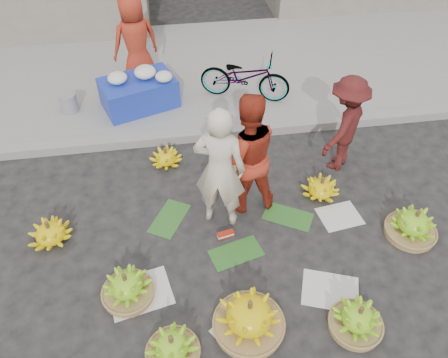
{
  "coord_description": "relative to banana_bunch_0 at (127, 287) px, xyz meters",
  "views": [
    {
      "loc": [
        -0.74,
        -3.47,
        4.47
      ],
      "look_at": [
        -0.16,
        0.44,
        0.7
      ],
      "focal_mm": 35.0,
      "sensor_mm": 36.0,
      "label": 1
    }
  ],
  "objects": [
    {
      "name": "ground",
      "position": [
        1.43,
        0.61,
        -0.17
      ],
      "size": [
        80.0,
        80.0,
        0.0
      ],
      "primitive_type": "plane",
      "color": "black",
      "rests_on": "ground"
    },
    {
      "name": "curb",
      "position": [
        1.43,
        2.81,
        -0.1
      ],
      "size": [
        40.0,
        0.25,
        0.15
      ],
      "primitive_type": "cube",
      "color": "gray",
      "rests_on": "ground"
    },
    {
      "name": "sidewalk",
      "position": [
        1.43,
        4.91,
        -0.11
      ],
      "size": [
        40.0,
        4.0,
        0.12
      ],
      "primitive_type": "cube",
      "color": "gray",
      "rests_on": "ground"
    },
    {
      "name": "newspaper_scatter",
      "position": [
        1.43,
        -0.19,
        -0.17
      ],
      "size": [
        3.2,
        1.8,
        0.0
      ],
      "primitive_type": null,
      "color": "silver",
      "rests_on": "ground"
    },
    {
      "name": "banana_leaves",
      "position": [
        1.33,
        0.81,
        -0.17
      ],
      "size": [
        2.0,
        1.0,
        0.0
      ],
      "primitive_type": null,
      "color": "#21541C",
      "rests_on": "ground"
    },
    {
      "name": "banana_bunch_0",
      "position": [
        0.0,
        0.0,
        0.0
      ],
      "size": [
        0.6,
        0.6,
        0.42
      ],
      "rotation": [
        0.0,
        0.0,
        0.19
      ],
      "color": "olive",
      "rests_on": "ground"
    },
    {
      "name": "banana_bunch_1",
      "position": [
        0.46,
        -0.78,
        -0.01
      ],
      "size": [
        0.6,
        0.6,
        0.4
      ],
      "rotation": [
        0.0,
        0.0,
        0.35
      ],
      "color": "olive",
      "rests_on": "ground"
    },
    {
      "name": "banana_bunch_2",
      "position": [
        1.3,
        -0.59,
        0.05
      ],
      "size": [
        0.79,
        0.79,
        0.51
      ],
      "rotation": [
        0.0,
        0.0,
        0.16
      ],
      "color": "olive",
      "rests_on": "ground"
    },
    {
      "name": "banana_bunch_3",
      "position": [
        2.44,
        -0.76,
        -0.01
      ],
      "size": [
        0.57,
        0.57,
        0.41
      ],
      "rotation": [
        0.0,
        0.0,
        0.13
      ],
      "color": "olive",
      "rests_on": "ground"
    },
    {
      "name": "banana_bunch_4",
      "position": [
        3.63,
        0.39,
        0.02
      ],
      "size": [
        0.68,
        0.68,
        0.45
      ],
      "rotation": [
        0.0,
        0.0,
        0.24
      ],
      "color": "olive",
      "rests_on": "ground"
    },
    {
      "name": "banana_bunch_5",
      "position": [
        2.69,
        1.25,
        -0.04
      ],
      "size": [
        0.66,
        0.66,
        0.32
      ],
      "rotation": [
        0.0,
        0.0,
        0.43
      ],
      "color": "yellow",
      "rests_on": "ground"
    },
    {
      "name": "banana_bunch_6",
      "position": [
        -0.98,
        0.97,
        -0.03
      ],
      "size": [
        0.6,
        0.6,
        0.33
      ],
      "rotation": [
        0.0,
        0.0,
        0.17
      ],
      "color": "yellow",
      "rests_on": "ground"
    },
    {
      "name": "banana_bunch_7",
      "position": [
        0.55,
        2.26,
        -0.06
      ],
      "size": [
        0.56,
        0.56,
        0.29
      ],
      "rotation": [
        0.0,
        0.0,
        -0.39
      ],
      "color": "yellow",
      "rests_on": "ground"
    },
    {
      "name": "basket_spare",
      "position": [
        1.39,
        1.76,
        -0.14
      ],
      "size": [
        0.7,
        0.7,
        0.06
      ],
      "primitive_type": "cylinder",
      "rotation": [
        0.0,
        0.0,
        -0.39
      ],
      "color": "olive",
      "rests_on": "ground"
    },
    {
      "name": "incense_stack",
      "position": [
        1.24,
        0.69,
        -0.12
      ],
      "size": [
        0.23,
        0.11,
        0.09
      ],
      "primitive_type": "cube",
      "rotation": [
        0.0,
        0.0,
        0.21
      ],
      "color": "#AD2412",
      "rests_on": "ground"
    },
    {
      "name": "vendor_cream",
      "position": [
        1.21,
        1.03,
        0.71
      ],
      "size": [
        0.75,
        0.62,
        1.78
      ],
      "primitive_type": "imported",
      "rotation": [
        0.0,
        0.0,
        2.81
      ],
      "color": "beige",
      "rests_on": "ground"
    },
    {
      "name": "vendor_red",
      "position": [
        1.59,
        1.27,
        0.7
      ],
      "size": [
        0.9,
        0.72,
        1.75
      ],
      "primitive_type": "imported",
      "rotation": [
        0.0,
        0.0,
        3.22
      ],
      "color": "#B4341B",
      "rests_on": "ground"
    },
    {
      "name": "man_striped",
      "position": [
        3.12,
        1.85,
        0.58
      ],
      "size": [
        1.08,
        1.08,
        1.5
      ],
      "primitive_type": "imported",
      "rotation": [
        0.0,
        0.0,
        3.92
      ],
      "color": "maroon",
      "rests_on": "ground"
    },
    {
      "name": "flower_table",
      "position": [
        0.2,
        3.72,
        0.24
      ],
      "size": [
        1.4,
        1.12,
        0.71
      ],
      "rotation": [
        0.0,
        0.0,
        0.33
      ],
      "color": "#182CA0",
      "rests_on": "sidewalk"
    },
    {
      "name": "grey_bucket",
      "position": [
        -1.0,
        3.73,
        0.11
      ],
      "size": [
        0.28,
        0.28,
        0.32
      ],
      "primitive_type": "cylinder",
      "color": "gray",
      "rests_on": "sidewalk"
    },
    {
      "name": "flower_vendor",
      "position": [
        0.22,
        4.41,
        0.79
      ],
      "size": [
        0.96,
        0.78,
        1.68
      ],
      "primitive_type": "imported",
      "rotation": [
        0.0,
        0.0,
        3.49
      ],
      "color": "#B4341B",
      "rests_on": "sidewalk"
    },
    {
      "name": "bicycle",
      "position": [
        2.03,
        3.71,
        0.36
      ],
      "size": [
        1.07,
        1.68,
        0.83
      ],
      "primitive_type": "imported",
      "rotation": [
        0.0,
        0.0,
        1.21
      ],
      "color": "gray",
      "rests_on": "sidewalk"
    }
  ]
}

